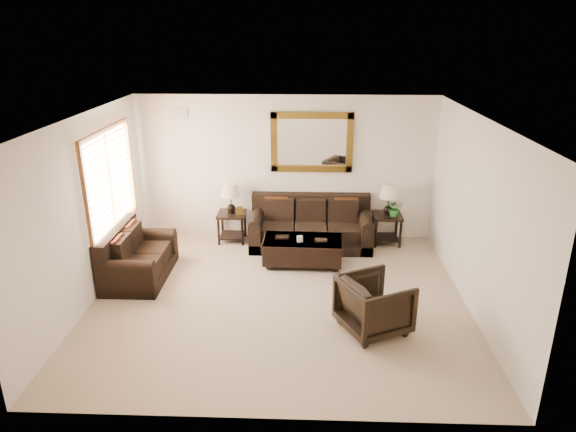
{
  "coord_description": "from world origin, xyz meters",
  "views": [
    {
      "loc": [
        0.38,
        -6.76,
        3.82
      ],
      "look_at": [
        0.11,
        0.6,
        1.11
      ],
      "focal_mm": 32.0,
      "sensor_mm": 36.0,
      "label": 1
    }
  ],
  "objects_px": {
    "end_table_left": "(231,204)",
    "armchair": "(374,302)",
    "sofa": "(311,228)",
    "coffee_table": "(303,249)",
    "end_table_right": "(388,205)",
    "loveseat": "(136,260)"
  },
  "relations": [
    {
      "from": "coffee_table",
      "to": "end_table_right",
      "type": "bearing_deg",
      "value": 33.96
    },
    {
      "from": "sofa",
      "to": "loveseat",
      "type": "distance_m",
      "value": 3.16
    },
    {
      "from": "sofa",
      "to": "armchair",
      "type": "relative_size",
      "value": 2.67
    },
    {
      "from": "end_table_left",
      "to": "loveseat",
      "type": "bearing_deg",
      "value": -130.52
    },
    {
      "from": "end_table_right",
      "to": "loveseat",
      "type": "bearing_deg",
      "value": -159.78
    },
    {
      "from": "sofa",
      "to": "coffee_table",
      "type": "xyz_separation_m",
      "value": [
        -0.14,
        -0.83,
        -0.05
      ]
    },
    {
      "from": "end_table_right",
      "to": "coffee_table",
      "type": "relative_size",
      "value": 0.84
    },
    {
      "from": "coffee_table",
      "to": "armchair",
      "type": "xyz_separation_m",
      "value": [
        0.97,
        -2.01,
        0.13
      ]
    },
    {
      "from": "sofa",
      "to": "end_table_right",
      "type": "xyz_separation_m",
      "value": [
        1.42,
        0.13,
        0.42
      ]
    },
    {
      "from": "sofa",
      "to": "end_table_left",
      "type": "height_order",
      "value": "end_table_left"
    },
    {
      "from": "sofa",
      "to": "armchair",
      "type": "distance_m",
      "value": 2.96
    },
    {
      "from": "coffee_table",
      "to": "sofa",
      "type": "bearing_deg",
      "value": 82.67
    },
    {
      "from": "end_table_left",
      "to": "armchair",
      "type": "relative_size",
      "value": 1.37
    },
    {
      "from": "sofa",
      "to": "end_table_left",
      "type": "distance_m",
      "value": 1.54
    },
    {
      "from": "armchair",
      "to": "end_table_right",
      "type": "bearing_deg",
      "value": -37.64
    },
    {
      "from": "end_table_left",
      "to": "armchair",
      "type": "bearing_deg",
      "value": -52.19
    },
    {
      "from": "sofa",
      "to": "coffee_table",
      "type": "distance_m",
      "value": 0.84
    },
    {
      "from": "loveseat",
      "to": "end_table_left",
      "type": "bearing_deg",
      "value": -40.52
    },
    {
      "from": "loveseat",
      "to": "sofa",
      "type": "bearing_deg",
      "value": -63.17
    },
    {
      "from": "sofa",
      "to": "end_table_right",
      "type": "bearing_deg",
      "value": 5.43
    },
    {
      "from": "end_table_right",
      "to": "armchair",
      "type": "xyz_separation_m",
      "value": [
        -0.59,
        -2.97,
        -0.34
      ]
    },
    {
      "from": "end_table_left",
      "to": "end_table_right",
      "type": "bearing_deg",
      "value": -0.06
    }
  ]
}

